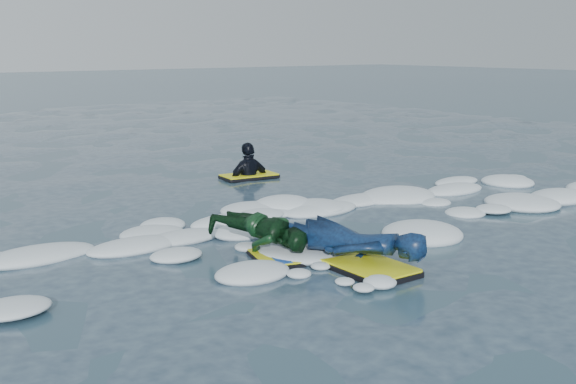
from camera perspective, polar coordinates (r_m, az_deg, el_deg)
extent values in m
plane|color=#1D3246|center=(8.57, 3.53, -4.42)|extent=(120.00, 120.00, 0.00)
cube|color=black|center=(7.77, 5.96, -5.85)|extent=(0.70, 1.22, 0.06)
cube|color=yellow|center=(7.75, 5.97, -5.56)|extent=(0.67, 1.20, 0.02)
imported|color=navy|center=(7.88, 4.75, -3.85)|extent=(1.29, 1.92, 0.43)
cube|color=black|center=(8.09, -1.12, -5.14)|extent=(0.69, 0.94, 0.04)
cube|color=yellow|center=(8.08, -1.12, -4.95)|extent=(0.67, 0.92, 0.02)
cube|color=#1747AF|center=(8.08, -1.12, -4.88)|extent=(0.38, 0.81, 0.01)
imported|color=#103B17|center=(8.18, -1.96, -3.24)|extent=(0.82, 1.35, 0.48)
cube|color=black|center=(12.98, -3.09, 1.23)|extent=(1.06, 0.67, 0.05)
cube|color=yellow|center=(12.98, -3.09, 1.38)|extent=(1.04, 0.65, 0.02)
imported|color=black|center=(13.01, -3.08, 0.65)|extent=(0.90, 0.42, 1.50)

